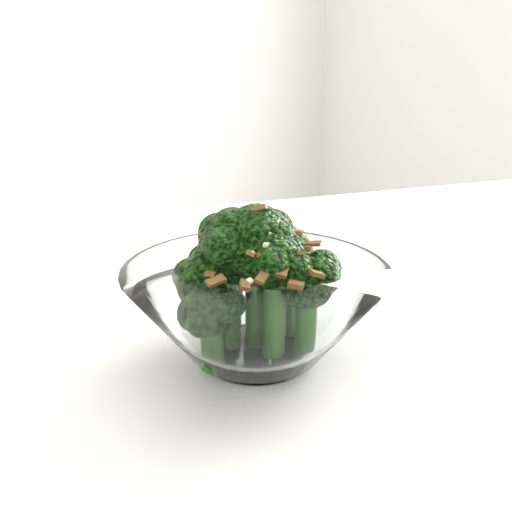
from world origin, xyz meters
TOP-DOWN VIEW (x-y plane):
  - table at (0.12, -0.12)m, footprint 1.38×1.11m
  - broccoli_dish at (-0.11, -0.19)m, footprint 0.22×0.22m

SIDE VIEW (x-z plane):
  - table at x=0.12m, z-range 0.31..1.06m
  - broccoli_dish at x=-0.11m, z-range 0.73..0.88m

